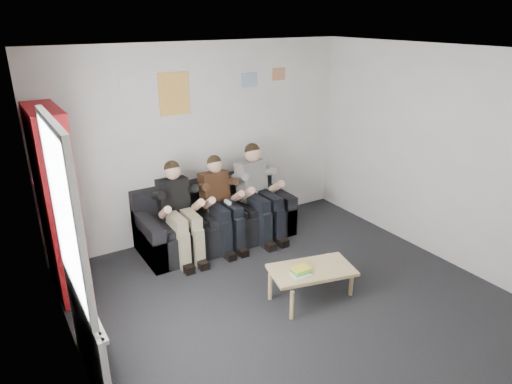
% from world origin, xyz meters
% --- Properties ---
extents(room_shell, '(5.00, 5.00, 5.00)m').
position_xyz_m(room_shell, '(0.00, 0.00, 1.35)').
color(room_shell, black).
rests_on(room_shell, ground).
extents(sofa, '(2.16, 0.88, 0.83)m').
position_xyz_m(sofa, '(-0.06, 2.09, 0.30)').
color(sofa, black).
rests_on(sofa, ground).
extents(bookshelf, '(0.32, 0.96, 2.14)m').
position_xyz_m(bookshelf, '(-2.06, 1.92, 1.07)').
color(bookshelf, maroon).
rests_on(bookshelf, ground).
extents(coffee_table, '(0.93, 0.51, 0.37)m').
position_xyz_m(coffee_table, '(0.22, 0.26, 0.33)').
color(coffee_table, '#DAC17E').
rests_on(coffee_table, ground).
extents(game_cases, '(0.24, 0.21, 0.05)m').
position_xyz_m(game_cases, '(0.05, 0.24, 0.40)').
color(game_cases, silver).
rests_on(game_cases, coffee_table).
extents(person_left, '(0.39, 0.84, 1.29)m').
position_xyz_m(person_left, '(-0.66, 1.89, 0.64)').
color(person_left, black).
rests_on(person_left, sofa).
extents(person_middle, '(0.38, 0.81, 1.27)m').
position_xyz_m(person_middle, '(-0.06, 1.89, 0.64)').
color(person_middle, '#442516').
rests_on(person_middle, sofa).
extents(person_right, '(0.42, 0.90, 1.35)m').
position_xyz_m(person_right, '(0.54, 1.89, 0.67)').
color(person_right, white).
rests_on(person_right, sofa).
extents(radiator, '(0.10, 0.64, 0.60)m').
position_xyz_m(radiator, '(-2.15, 0.20, 0.35)').
color(radiator, silver).
rests_on(radiator, ground).
extents(window, '(0.05, 1.30, 2.36)m').
position_xyz_m(window, '(-2.22, 0.20, 1.03)').
color(window, white).
rests_on(window, room_shell).
extents(poster_large, '(0.42, 0.01, 0.55)m').
position_xyz_m(poster_large, '(-0.40, 2.49, 2.05)').
color(poster_large, '#F0E054').
rests_on(poster_large, room_shell).
extents(poster_blue, '(0.25, 0.01, 0.20)m').
position_xyz_m(poster_blue, '(0.75, 2.49, 2.15)').
color(poster_blue, '#4294E1').
rests_on(poster_blue, room_shell).
extents(poster_pink, '(0.22, 0.01, 0.18)m').
position_xyz_m(poster_pink, '(1.25, 2.49, 2.20)').
color(poster_pink, '#BD3B77').
rests_on(poster_pink, room_shell).
extents(poster_sign, '(0.20, 0.01, 0.14)m').
position_xyz_m(poster_sign, '(-1.00, 2.49, 2.25)').
color(poster_sign, white).
rests_on(poster_sign, room_shell).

